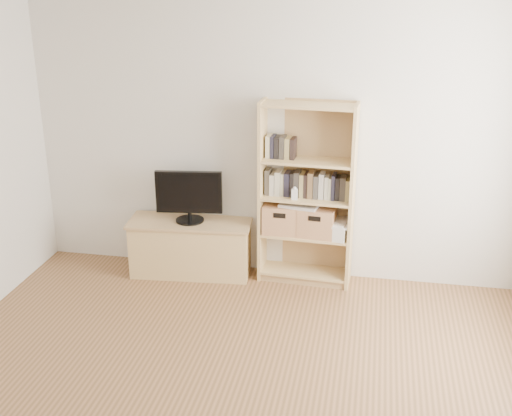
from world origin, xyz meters
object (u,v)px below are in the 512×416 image
(baby_monitor, at_px, (295,194))
(basket_right, at_px, (317,221))
(tv_stand, at_px, (191,248))
(laptop, at_px, (300,204))
(television, at_px, (189,197))
(basket_left, at_px, (282,218))
(bookshelf, at_px, (307,195))

(baby_monitor, distance_m, basket_right, 0.34)
(tv_stand, bearing_deg, basket_right, -2.51)
(tv_stand, height_order, laptop, laptop)
(basket_right, bearing_deg, television, -172.89)
(baby_monitor, relative_size, basket_right, 0.30)
(tv_stand, xyz_separation_m, laptop, (1.01, 0.05, 0.49))
(television, bearing_deg, basket_right, -4.91)
(baby_monitor, height_order, laptop, baby_monitor)
(basket_right, bearing_deg, baby_monitor, -153.82)
(basket_right, distance_m, laptop, 0.22)
(tv_stand, distance_m, basket_left, 0.92)
(basket_right, bearing_deg, laptop, -177.80)
(television, relative_size, baby_monitor, 6.26)
(basket_left, distance_m, laptop, 0.22)
(bookshelf, distance_m, basket_right, 0.26)
(tv_stand, relative_size, basket_left, 3.41)
(baby_monitor, xyz_separation_m, laptop, (0.04, 0.09, -0.12))
(television, xyz_separation_m, basket_right, (1.17, 0.05, -0.17))
(tv_stand, height_order, basket_right, basket_right)
(baby_monitor, xyz_separation_m, basket_left, (-0.13, 0.09, -0.27))
(bookshelf, height_order, basket_right, bookshelf)
(laptop, bearing_deg, basket_right, 7.76)
(television, bearing_deg, bookshelf, -4.16)
(bookshelf, bearing_deg, baby_monitor, -135.00)
(basket_left, bearing_deg, television, -175.66)
(television, height_order, basket_right, television)
(tv_stand, bearing_deg, television, 0.00)
(baby_monitor, bearing_deg, laptop, 66.48)
(baby_monitor, bearing_deg, tv_stand, -179.74)
(bookshelf, distance_m, laptop, 0.11)
(tv_stand, relative_size, television, 1.80)
(basket_right, height_order, laptop, laptop)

